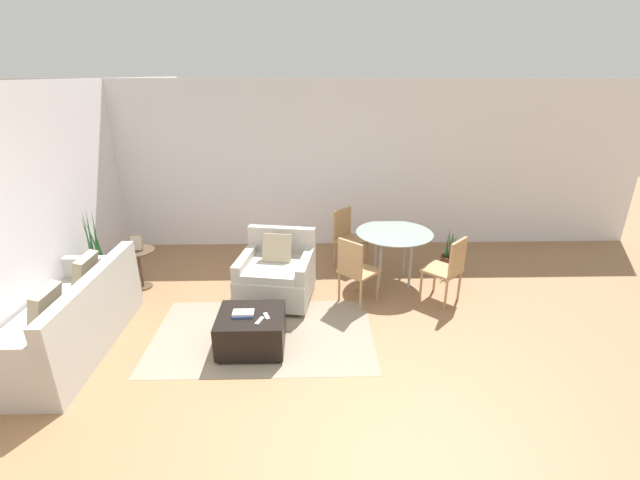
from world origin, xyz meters
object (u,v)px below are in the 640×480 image
(tv_remote_secondary, at_px, (267,316))
(dining_chair_near_right, at_px, (449,266))
(ottoman, at_px, (251,330))
(book_stack, at_px, (243,314))
(dining_chair_far_left, at_px, (347,234))
(picture_frame, at_px, (136,243))
(potted_plant_small, at_px, (449,260))
(side_table, at_px, (139,261))
(potted_plant, at_px, (100,273))
(dining_table, at_px, (394,238))
(tv_remote_primary, at_px, (260,321))
(armchair, at_px, (277,274))
(dining_chair_near_left, at_px, (355,267))
(couch, at_px, (69,324))

(tv_remote_secondary, distance_m, dining_chair_near_right, 2.45)
(tv_remote_secondary, height_order, dining_chair_near_right, dining_chair_near_right)
(ottoman, distance_m, book_stack, 0.22)
(dining_chair_far_left, bearing_deg, tv_remote_secondary, -115.24)
(picture_frame, bearing_deg, dining_chair_far_left, 13.22)
(book_stack, xyz_separation_m, picture_frame, (-1.65, 1.48, 0.24))
(ottoman, bearing_deg, potted_plant_small, 33.97)
(side_table, distance_m, dining_chair_far_left, 3.01)
(tv_remote_secondary, bearing_deg, potted_plant, 149.68)
(ottoman, bearing_deg, side_table, 139.58)
(potted_plant, xyz_separation_m, dining_table, (4.05, 0.18, 0.39))
(ottoman, distance_m, tv_remote_primary, 0.26)
(armchair, distance_m, book_stack, 1.17)
(ottoman, height_order, tv_remote_primary, tv_remote_primary)
(tv_remote_primary, relative_size, dining_chair_near_left, 0.17)
(tv_remote_primary, relative_size, dining_chair_near_right, 0.17)
(couch, xyz_separation_m, book_stack, (1.89, -0.05, 0.13))
(side_table, distance_m, potted_plant_small, 4.47)
(tv_remote_secondary, bearing_deg, armchair, 88.91)
(potted_plant, bearing_deg, dining_chair_far_left, 12.82)
(couch, height_order, potted_plant, potted_plant)
(ottoman, bearing_deg, tv_remote_primary, -49.14)
(ottoman, bearing_deg, potted_plant, 148.53)
(armchair, bearing_deg, picture_frame, 169.81)
(armchair, bearing_deg, tv_remote_primary, -93.93)
(couch, relative_size, tv_remote_primary, 12.92)
(couch, height_order, tv_remote_secondary, couch)
(dining_chair_near_left, relative_size, potted_plant_small, 1.24)
(dining_chair_near_left, height_order, dining_chair_far_left, same)
(picture_frame, xyz_separation_m, dining_chair_near_right, (4.14, -0.52, -0.15))
(dining_chair_near_left, bearing_deg, potted_plant, 173.04)
(tv_remote_primary, relative_size, picture_frame, 0.71)
(couch, relative_size, armchair, 1.85)
(couch, distance_m, tv_remote_primary, 2.08)
(tv_remote_primary, distance_m, picture_frame, 2.44)
(armchair, relative_size, tv_remote_primary, 6.98)
(dining_table, distance_m, dining_chair_far_left, 0.87)
(couch, bearing_deg, potted_plant_small, 21.02)
(dining_chair_near_right, bearing_deg, dining_table, 135.00)
(tv_remote_primary, bearing_deg, dining_chair_near_right, 25.06)
(ottoman, xyz_separation_m, dining_table, (1.81, 1.55, 0.44))
(side_table, relative_size, dining_chair_far_left, 0.63)
(book_stack, bearing_deg, side_table, 138.09)
(tv_remote_secondary, relative_size, potted_plant_small, 0.19)
(couch, height_order, tv_remote_primary, couch)
(couch, height_order, picture_frame, couch)
(couch, relative_size, dining_chair_near_left, 2.19)
(picture_frame, distance_m, dining_chair_near_right, 4.17)
(armchair, relative_size, dining_chair_far_left, 1.18)
(armchair, bearing_deg, tv_remote_secondary, -91.09)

